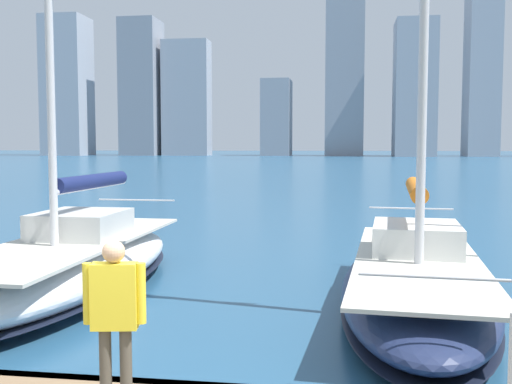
{
  "coord_description": "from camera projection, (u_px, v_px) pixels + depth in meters",
  "views": [
    {
      "loc": [
        -1.7,
        4.58,
        3.09
      ],
      "look_at": [
        -0.08,
        -6.53,
        2.2
      ],
      "focal_mm": 42.0,
      "sensor_mm": 36.0,
      "label": 1
    }
  ],
  "objects": [
    {
      "name": "sailboat_navy",
      "position": [
        72.0,
        262.0,
        12.58
      ],
      "size": [
        2.99,
        8.82,
        9.35
      ],
      "color": "white",
      "rests_on": "ground"
    },
    {
      "name": "city_skyline",
      "position": [
        315.0,
        86.0,
        163.78
      ],
      "size": [
        163.85,
        18.34,
        54.76
      ],
      "color": "#8D929C",
      "rests_on": "ground"
    },
    {
      "name": "person_yellow_shirt",
      "position": [
        115.0,
        307.0,
        5.63
      ],
      "size": [
        0.58,
        0.25,
        1.6
      ],
      "color": "#4C473D",
      "rests_on": "dock_pier"
    },
    {
      "name": "sailboat_orange",
      "position": [
        417.0,
        278.0,
        11.12
      ],
      "size": [
        3.35,
        8.9,
        11.25
      ],
      "color": "navy",
      "rests_on": "ground"
    }
  ]
}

